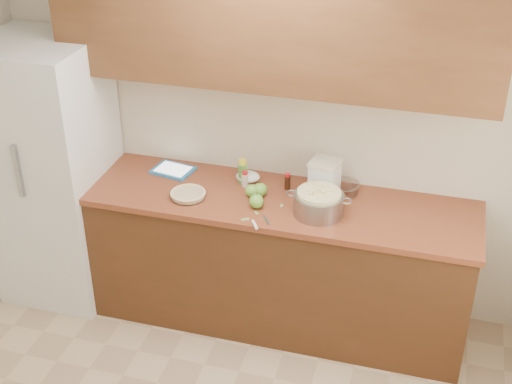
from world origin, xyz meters
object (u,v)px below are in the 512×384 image
(pie, at_px, (188,194))
(tablet, at_px, (173,170))
(flour_canister, at_px, (325,177))
(colander, at_px, (319,203))

(pie, distance_m, tablet, 0.36)
(pie, xyz_separation_m, tablet, (-0.21, 0.29, -0.01))
(flour_canister, xyz_separation_m, tablet, (-1.01, -0.00, -0.10))
(colander, xyz_separation_m, tablet, (-1.02, 0.25, -0.06))
(flour_canister, bearing_deg, colander, -86.59)
(colander, bearing_deg, pie, -177.76)
(pie, height_order, tablet, pie)
(tablet, bearing_deg, pie, -43.71)
(pie, relative_size, tablet, 0.80)
(flour_canister, bearing_deg, pie, -160.03)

